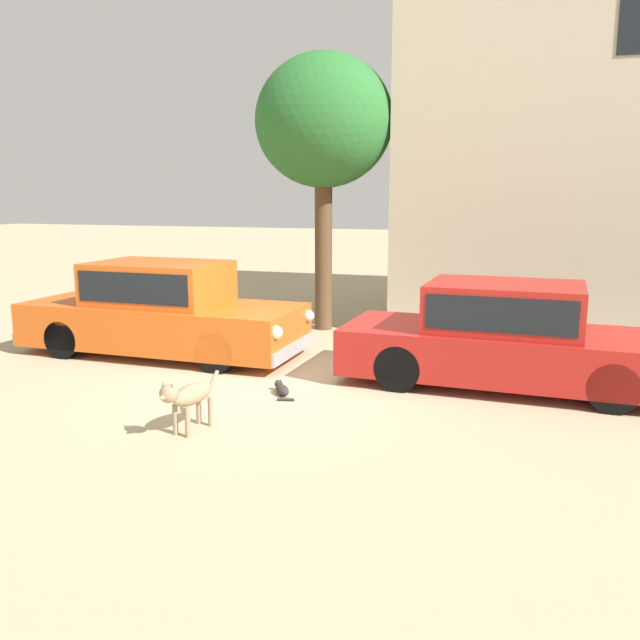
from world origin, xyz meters
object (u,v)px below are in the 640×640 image
Objects in this scene: stray_cat at (282,389)px; acacia_tree_left at (324,124)px; parked_sedan_nearest at (162,309)px; parked_sedan_second at (505,336)px; stray_dog_spotted at (188,396)px.

stray_cat is 5.85m from acacia_tree_left.
acacia_tree_left is at bearing 56.26° from parked_sedan_nearest.
parked_sedan_second is 4.46m from stray_dog_spotted.
parked_sedan_nearest reaches higher than parked_sedan_second.
stray_dog_spotted is 0.20× the size of acacia_tree_left.
stray_cat is (0.49, 1.66, -0.36)m from stray_dog_spotted.
stray_dog_spotted is at bearing -87.63° from acacia_tree_left.
stray_dog_spotted reaches higher than stray_cat.
parked_sedan_nearest is 0.92× the size of acacia_tree_left.
acacia_tree_left reaches higher than parked_sedan_nearest.
parked_sedan_nearest is at bearing 26.04° from stray_cat.
parked_sedan_second is 0.90× the size of acacia_tree_left.
stray_dog_spotted is 1.99× the size of stray_cat.
parked_sedan_nearest reaches higher than stray_dog_spotted.
parked_sedan_second is 5.66m from acacia_tree_left.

